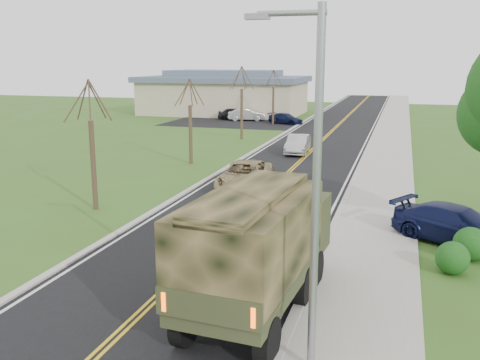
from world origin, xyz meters
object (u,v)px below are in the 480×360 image
at_px(suv_champagne, 245,176).
at_px(pickup_navy, 457,226).
at_px(military_truck, 258,241).
at_px(sedan_silver, 298,144).

relative_size(suv_champagne, pickup_navy, 1.09).
distance_m(military_truck, pickup_navy, 9.69).
relative_size(military_truck, sedan_silver, 1.73).
height_order(suv_champagne, sedan_silver, suv_champagne).
bearing_deg(military_truck, suv_champagne, 112.04).
xyz_separation_m(military_truck, sedan_silver, (-3.87, 26.02, -1.36)).
bearing_deg(military_truck, sedan_silver, 102.65).
bearing_deg(sedan_silver, pickup_navy, -65.31).
distance_m(military_truck, sedan_silver, 26.34).
distance_m(military_truck, suv_champagne, 14.53).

